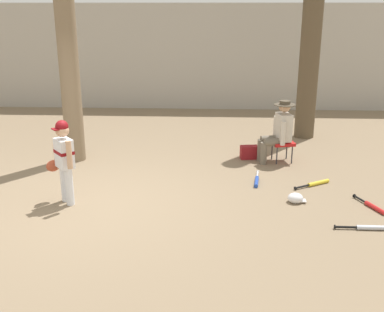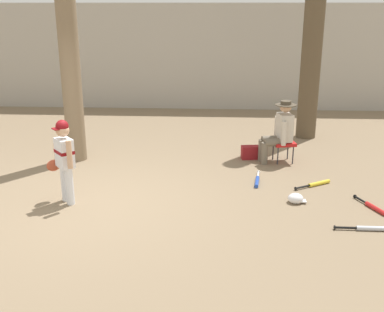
{
  "view_description": "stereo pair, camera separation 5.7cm",
  "coord_description": "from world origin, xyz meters",
  "px_view_note": "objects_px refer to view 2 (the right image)",
  "views": [
    {
      "loc": [
        1.85,
        -6.42,
        2.9
      ],
      "look_at": [
        1.52,
        0.2,
        0.75
      ],
      "focal_mm": 43.56,
      "sensor_mm": 36.0,
      "label": 1
    },
    {
      "loc": [
        1.9,
        -6.42,
        2.9
      ],
      "look_at": [
        1.52,
        0.2,
        0.75
      ],
      "focal_mm": 43.56,
      "sensor_mm": 36.0,
      "label": 2
    }
  ],
  "objects_px": {
    "handbag_beside_stool": "(250,152)",
    "seated_spectator": "(279,130)",
    "tree_near_player": "(68,44)",
    "batting_helmet_white": "(296,198)",
    "young_ballplayer": "(64,156)",
    "bat_aluminum_silver": "(368,228)",
    "folding_stool": "(283,144)",
    "bat_blue_youth": "(257,181)",
    "bat_red_barrel": "(373,207)",
    "bat_yellow_trainer": "(316,184)",
    "tree_behind_spectator": "(315,15)"
  },
  "relations": [
    {
      "from": "tree_near_player",
      "to": "handbag_beside_stool",
      "type": "relative_size",
      "value": 14.72
    },
    {
      "from": "bat_blue_youth",
      "to": "batting_helmet_white",
      "type": "bearing_deg",
      "value": -57.77
    },
    {
      "from": "bat_blue_youth",
      "to": "bat_yellow_trainer",
      "type": "xyz_separation_m",
      "value": [
        0.99,
        -0.09,
        -0.0
      ]
    },
    {
      "from": "handbag_beside_stool",
      "to": "batting_helmet_white",
      "type": "xyz_separation_m",
      "value": [
        0.57,
        -2.14,
        -0.06
      ]
    },
    {
      "from": "tree_near_player",
      "to": "folding_stool",
      "type": "bearing_deg",
      "value": 0.96
    },
    {
      "from": "handbag_beside_stool",
      "to": "bat_red_barrel",
      "type": "bearing_deg",
      "value": -53.87
    },
    {
      "from": "folding_stool",
      "to": "bat_red_barrel",
      "type": "bearing_deg",
      "value": -63.75
    },
    {
      "from": "tree_near_player",
      "to": "folding_stool",
      "type": "xyz_separation_m",
      "value": [
        4.03,
        0.07,
        -1.86
      ]
    },
    {
      "from": "handbag_beside_stool",
      "to": "bat_yellow_trainer",
      "type": "distance_m",
      "value": 1.74
    },
    {
      "from": "handbag_beside_stool",
      "to": "tree_near_player",
      "type": "bearing_deg",
      "value": -176.36
    },
    {
      "from": "young_ballplayer",
      "to": "seated_spectator",
      "type": "height_order",
      "value": "young_ballplayer"
    },
    {
      "from": "seated_spectator",
      "to": "bat_blue_youth",
      "type": "height_order",
      "value": "seated_spectator"
    },
    {
      "from": "tree_near_player",
      "to": "batting_helmet_white",
      "type": "distance_m",
      "value": 4.92
    },
    {
      "from": "bat_aluminum_silver",
      "to": "batting_helmet_white",
      "type": "xyz_separation_m",
      "value": [
        -0.84,
        0.89,
        0.04
      ]
    },
    {
      "from": "tree_behind_spectator",
      "to": "bat_red_barrel",
      "type": "distance_m",
      "value": 4.84
    },
    {
      "from": "tree_behind_spectator",
      "to": "bat_aluminum_silver",
      "type": "bearing_deg",
      "value": -89.65
    },
    {
      "from": "folding_stool",
      "to": "bat_red_barrel",
      "type": "height_order",
      "value": "folding_stool"
    },
    {
      "from": "bat_yellow_trainer",
      "to": "tree_near_player",
      "type": "bearing_deg",
      "value": 165.11
    },
    {
      "from": "young_ballplayer",
      "to": "batting_helmet_white",
      "type": "bearing_deg",
      "value": 2.85
    },
    {
      "from": "folding_stool",
      "to": "bat_blue_youth",
      "type": "bearing_deg",
      "value": -116.52
    },
    {
      "from": "bat_blue_youth",
      "to": "folding_stool",
      "type": "bearing_deg",
      "value": 63.48
    },
    {
      "from": "bat_red_barrel",
      "to": "batting_helmet_white",
      "type": "height_order",
      "value": "batting_helmet_white"
    },
    {
      "from": "tree_near_player",
      "to": "tree_behind_spectator",
      "type": "xyz_separation_m",
      "value": [
        4.79,
        1.92,
        0.49
      ]
    },
    {
      "from": "tree_near_player",
      "to": "bat_blue_youth",
      "type": "distance_m",
      "value": 4.23
    },
    {
      "from": "bat_aluminum_silver",
      "to": "bat_yellow_trainer",
      "type": "distance_m",
      "value": 1.67
    },
    {
      "from": "seated_spectator",
      "to": "bat_yellow_trainer",
      "type": "height_order",
      "value": "seated_spectator"
    },
    {
      "from": "bat_yellow_trainer",
      "to": "bat_red_barrel",
      "type": "bearing_deg",
      "value": -54.41
    },
    {
      "from": "bat_red_barrel",
      "to": "handbag_beside_stool",
      "type": "bearing_deg",
      "value": 126.13
    },
    {
      "from": "bat_yellow_trainer",
      "to": "bat_red_barrel",
      "type": "relative_size",
      "value": 0.97
    },
    {
      "from": "seated_spectator",
      "to": "bat_red_barrel",
      "type": "relative_size",
      "value": 1.76
    },
    {
      "from": "handbag_beside_stool",
      "to": "folding_stool",
      "type": "bearing_deg",
      "value": -13.5
    },
    {
      "from": "tree_near_player",
      "to": "young_ballplayer",
      "type": "height_order",
      "value": "tree_near_player"
    },
    {
      "from": "tree_behind_spectator",
      "to": "folding_stool",
      "type": "relative_size",
      "value": 12.84
    },
    {
      "from": "young_ballplayer",
      "to": "bat_red_barrel",
      "type": "bearing_deg",
      "value": -0.03
    },
    {
      "from": "tree_near_player",
      "to": "bat_yellow_trainer",
      "type": "height_order",
      "value": "tree_near_player"
    },
    {
      "from": "handbag_beside_stool",
      "to": "bat_red_barrel",
      "type": "distance_m",
      "value": 2.87
    },
    {
      "from": "tree_behind_spectator",
      "to": "seated_spectator",
      "type": "xyz_separation_m",
      "value": [
        -0.85,
        -1.87,
        -2.07
      ]
    },
    {
      "from": "tree_near_player",
      "to": "handbag_beside_stool",
      "type": "distance_m",
      "value": 4.01
    },
    {
      "from": "tree_near_player",
      "to": "young_ballplayer",
      "type": "distance_m",
      "value": 2.61
    },
    {
      "from": "handbag_beside_stool",
      "to": "seated_spectator",
      "type": "bearing_deg",
      "value": -17.77
    },
    {
      "from": "bat_aluminum_silver",
      "to": "bat_red_barrel",
      "type": "distance_m",
      "value": 0.77
    },
    {
      "from": "handbag_beside_stool",
      "to": "batting_helmet_white",
      "type": "relative_size",
      "value": 1.2
    },
    {
      "from": "tree_behind_spectator",
      "to": "bat_yellow_trainer",
      "type": "bearing_deg",
      "value": -96.37
    },
    {
      "from": "folding_stool",
      "to": "bat_blue_youth",
      "type": "distance_m",
      "value": 1.33
    },
    {
      "from": "folding_stool",
      "to": "bat_blue_youth",
      "type": "height_order",
      "value": "folding_stool"
    },
    {
      "from": "folding_stool",
      "to": "bat_yellow_trainer",
      "type": "bearing_deg",
      "value": -71.77
    },
    {
      "from": "young_ballplayer",
      "to": "bat_aluminum_silver",
      "type": "bearing_deg",
      "value": -9.31
    },
    {
      "from": "young_ballplayer",
      "to": "folding_stool",
      "type": "xyz_separation_m",
      "value": [
        3.57,
        2.17,
        -0.38
      ]
    },
    {
      "from": "bat_yellow_trainer",
      "to": "bat_red_barrel",
      "type": "xyz_separation_m",
      "value": [
        0.66,
        -0.92,
        0.0
      ]
    },
    {
      "from": "batting_helmet_white",
      "to": "young_ballplayer",
      "type": "bearing_deg",
      "value": -177.15
    }
  ]
}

